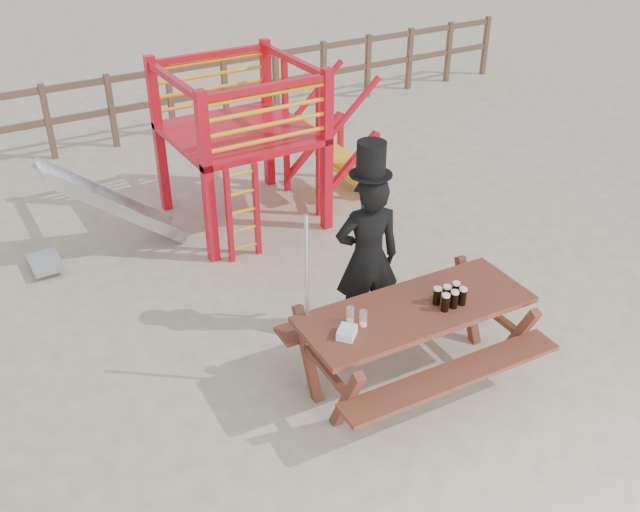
{
  "coord_description": "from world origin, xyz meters",
  "views": [
    {
      "loc": [
        -3.32,
        -4.22,
        4.45
      ],
      "look_at": [
        -0.3,
        0.8,
        0.97
      ],
      "focal_mm": 40.0,
      "sensor_mm": 36.0,
      "label": 1
    }
  ],
  "objects": [
    {
      "name": "empty_glasses",
      "position": [
        -0.5,
        -0.14,
        0.9
      ],
      "size": [
        0.14,
        0.17,
        0.15
      ],
      "color": "silver",
      "rests_on": "picnic_table"
    },
    {
      "name": "back_fence",
      "position": [
        0.0,
        7.0,
        0.74
      ],
      "size": [
        15.09,
        0.09,
        1.2
      ],
      "color": "brown",
      "rests_on": "ground"
    },
    {
      "name": "paper_bag",
      "position": [
        -0.67,
        -0.24,
        0.87
      ],
      "size": [
        0.23,
        0.22,
        0.08
      ],
      "primitive_type": "cube",
      "rotation": [
        0.0,
        0.0,
        0.73
      ],
      "color": "white",
      "rests_on": "picnic_table"
    },
    {
      "name": "stout_pints",
      "position": [
        0.38,
        -0.32,
        0.92
      ],
      "size": [
        0.27,
        0.19,
        0.17
      ],
      "color": "black",
      "rests_on": "picnic_table"
    },
    {
      "name": "ground",
      "position": [
        0.0,
        0.0,
        0.0
      ],
      "size": [
        60.0,
        60.0,
        0.0
      ],
      "primitive_type": "plane",
      "color": "beige",
      "rests_on": "ground"
    },
    {
      "name": "man_with_hat",
      "position": [
        0.14,
        0.64,
        0.94
      ],
      "size": [
        0.74,
        0.59,
        2.1
      ],
      "rotation": [
        0.0,
        0.0,
        2.85
      ],
      "color": "black",
      "rests_on": "ground"
    },
    {
      "name": "picnic_table",
      "position": [
        0.1,
        -0.2,
        0.52
      ],
      "size": [
        2.21,
        1.58,
        0.83
      ],
      "rotation": [
        0.0,
        0.0,
        -0.05
      ],
      "color": "brown",
      "rests_on": "ground"
    },
    {
      "name": "parasol_base",
      "position": [
        1.45,
        0.4,
        0.05
      ],
      "size": [
        0.45,
        0.45,
        0.19
      ],
      "color": "#343439",
      "rests_on": "ground"
    },
    {
      "name": "playground_fort",
      "position": [
        0.12,
        3.58,
        1.07
      ],
      "size": [
        4.71,
        1.84,
        2.1
      ],
      "color": "red",
      "rests_on": "ground"
    },
    {
      "name": "metal_pole",
      "position": [
        -0.79,
        0.2,
        0.91
      ],
      "size": [
        0.04,
        0.04,
        1.81
      ],
      "primitive_type": "cylinder",
      "color": "#B2B2B7",
      "rests_on": "ground"
    }
  ]
}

